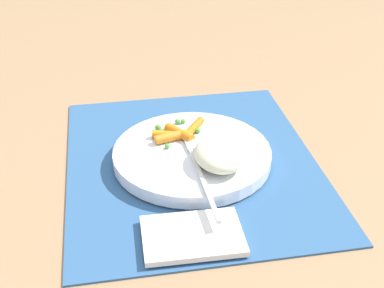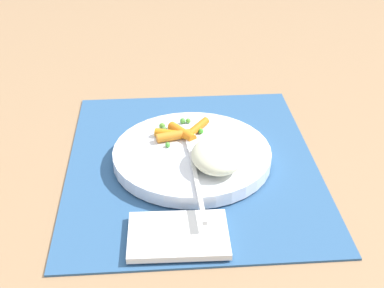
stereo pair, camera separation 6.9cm
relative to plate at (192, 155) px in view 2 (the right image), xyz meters
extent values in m
plane|color=#997551|center=(0.00, 0.00, -0.02)|extent=(2.40, 2.40, 0.00)
cube|color=#2D5684|center=(0.00, 0.00, -0.01)|extent=(0.44, 0.37, 0.01)
cylinder|color=white|center=(0.00, 0.00, 0.00)|extent=(0.24, 0.24, 0.02)
ellipsoid|color=beige|center=(-0.05, -0.03, 0.03)|extent=(0.09, 0.07, 0.03)
cylinder|color=orange|center=(0.06, -0.01, 0.02)|extent=(0.05, 0.04, 0.01)
cylinder|color=orange|center=(0.03, 0.03, 0.02)|extent=(0.03, 0.05, 0.01)
cylinder|color=orange|center=(0.04, 0.01, 0.02)|extent=(0.05, 0.04, 0.01)
cylinder|color=orange|center=(0.04, 0.03, 0.02)|extent=(0.03, 0.04, 0.01)
sphere|color=green|center=(0.01, 0.04, 0.01)|extent=(0.01, 0.01, 0.01)
sphere|color=#54912F|center=(0.04, 0.02, 0.01)|extent=(0.01, 0.01, 0.01)
sphere|color=green|center=(0.05, -0.02, 0.01)|extent=(0.01, 0.01, 0.01)
sphere|color=#559731|center=(0.07, 0.04, 0.01)|extent=(0.01, 0.01, 0.01)
sphere|color=green|center=(0.07, 0.03, 0.01)|extent=(0.01, 0.01, 0.01)
sphere|color=#4C903C|center=(0.01, -0.01, 0.01)|extent=(0.01, 0.01, 0.01)
sphere|color=#57B644|center=(0.01, -0.03, 0.01)|extent=(0.01, 0.01, 0.01)
sphere|color=#59B038|center=(0.08, 0.00, 0.01)|extent=(0.01, 0.01, 0.01)
sphere|color=green|center=(0.08, 0.01, 0.01)|extent=(0.01, 0.01, 0.01)
sphere|color=#528C36|center=(0.03, 0.05, 0.01)|extent=(0.01, 0.01, 0.01)
sphere|color=#568F46|center=(0.06, 0.04, 0.01)|extent=(0.01, 0.01, 0.01)
sphere|color=#599E33|center=(0.01, -0.04, 0.01)|extent=(0.01, 0.01, 0.01)
cube|color=silver|center=(0.02, 0.00, 0.01)|extent=(0.05, 0.02, 0.01)
cube|color=silver|center=(-0.09, 0.00, 0.01)|extent=(0.17, 0.01, 0.01)
cube|color=white|center=(-0.17, 0.03, -0.01)|extent=(0.09, 0.13, 0.01)
camera|label=1|loc=(-0.67, 0.12, 0.44)|focal=50.15mm
camera|label=2|loc=(-0.68, 0.05, 0.44)|focal=50.15mm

